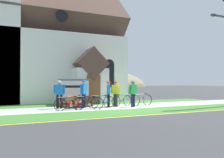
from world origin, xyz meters
TOP-DOWN VIEW (x-y plane):
  - ground at (0.00, 4.00)m, footprint 140.00×140.00m
  - sidewalk_slab at (-2.96, 1.58)m, footprint 32.00×2.72m
  - grass_verge at (-2.96, -0.93)m, footprint 32.00×2.30m
  - church_lawn at (-2.96, 4.11)m, footprint 24.00×2.33m
  - curb_paint_stripe at (-2.96, -2.23)m, footprint 28.00×0.16m
  - church_building at (-3.27, 9.94)m, footprint 11.60×11.84m
  - church_sign at (-2.45, 3.34)m, footprint 2.12×0.27m
  - flower_bed at (-2.44, 3.10)m, footprint 2.44×2.44m
  - bicycle_yellow at (-2.71, 1.93)m, footprint 1.63×0.64m
  - bicycle_black at (0.38, 1.83)m, footprint 1.64×0.54m
  - bicycle_green at (-3.25, 0.96)m, footprint 1.73×0.08m
  - bicycle_red at (1.73, 1.58)m, footprint 1.74×0.19m
  - bicycle_white at (-1.20, 1.46)m, footprint 1.76×0.08m
  - bicycle_silver at (-2.18, 0.99)m, footprint 1.70×0.67m
  - cyclist_in_red_jersey at (-2.23, 1.73)m, footprint 0.53×0.61m
  - cyclist_in_blue_jersey at (0.78, 1.01)m, footprint 0.64×0.36m
  - cyclist_in_white_jersey at (-0.15, 1.64)m, footprint 0.45×0.68m
  - cyclist_in_yellow_jersey at (-0.62, 1.67)m, footprint 0.40×0.69m
  - cyclist_in_orange_jersey at (-3.65, 2.00)m, footprint 0.64×0.33m
  - roadside_conifer at (3.14, 10.84)m, footprint 3.25×3.25m
  - distant_hill at (-8.25, 62.94)m, footprint 91.81×47.58m

SIDE VIEW (x-z plane):
  - ground at x=0.00m, z-range 0.00..0.00m
  - distant_hill at x=-8.25m, z-range -8.75..8.75m
  - curb_paint_stripe at x=-2.96m, z-range 0.00..0.01m
  - grass_verge at x=-2.96m, z-range 0.00..0.01m
  - church_lawn at x=-2.96m, z-range 0.00..0.01m
  - sidewalk_slab at x=-2.96m, z-range 0.00..0.01m
  - flower_bed at x=-2.44m, z-range -0.08..0.26m
  - bicycle_green at x=-3.25m, z-range -0.04..0.78m
  - bicycle_black at x=0.38m, z-range -0.03..0.77m
  - bicycle_yellow at x=-2.71m, z-range -0.03..0.78m
  - bicycle_white at x=-1.20m, z-range -0.03..0.78m
  - bicycle_silver at x=-2.18m, z-range -0.02..0.78m
  - bicycle_red at x=1.73m, z-range -0.04..0.81m
  - cyclist_in_white_jersey at x=-0.15m, z-range 0.13..1.77m
  - cyclist_in_yellow_jersey at x=-0.62m, z-range 0.13..1.77m
  - cyclist_in_blue_jersey at x=0.78m, z-range 0.14..1.80m
  - cyclist_in_orange_jersey at x=-3.65m, z-range 0.14..1.80m
  - cyclist_in_red_jersey at x=-2.23m, z-range 0.15..1.86m
  - church_sign at x=-2.45m, z-range 0.27..2.06m
  - church_building at x=-3.27m, z-range -1.95..11.97m
  - roadside_conifer at x=3.14m, z-range 1.19..9.08m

